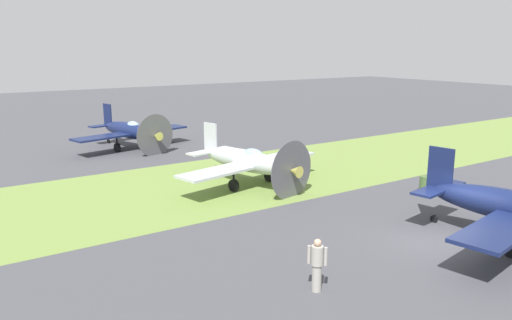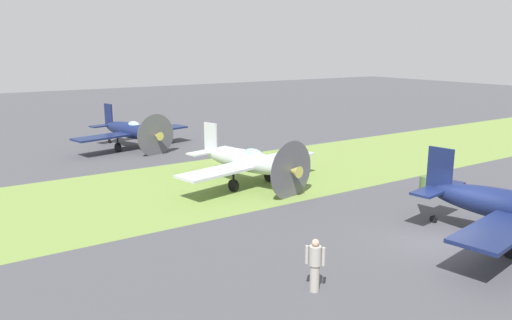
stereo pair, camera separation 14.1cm
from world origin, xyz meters
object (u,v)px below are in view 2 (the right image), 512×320
(fuel_drum, at_px, (425,185))
(airplane_trail, at_px, (131,131))
(airplane_wingman, at_px, (248,161))
(ground_crew_chief, at_px, (315,264))

(fuel_drum, bearing_deg, airplane_trail, -66.57)
(airplane_wingman, relative_size, airplane_trail, 1.01)
(airplane_trail, bearing_deg, ground_crew_chief, 69.98)
(airplane_wingman, relative_size, ground_crew_chief, 5.37)
(airplane_wingman, bearing_deg, airplane_trail, -94.37)
(airplane_wingman, distance_m, airplane_trail, 13.51)
(airplane_trail, bearing_deg, fuel_drum, 100.77)
(fuel_drum, bearing_deg, ground_crew_chief, 23.37)
(airplane_trail, distance_m, ground_crew_chief, 25.15)
(airplane_wingman, bearing_deg, ground_crew_chief, 55.12)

